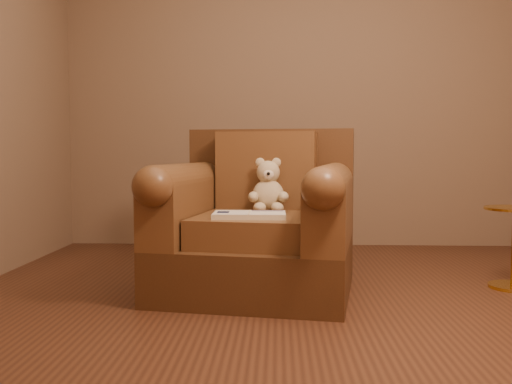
{
  "coord_description": "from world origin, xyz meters",
  "views": [
    {
      "loc": [
        -0.15,
        -3.04,
        0.82
      ],
      "look_at": [
        -0.27,
        0.22,
        0.59
      ],
      "focal_mm": 40.0,
      "sensor_mm": 36.0,
      "label": 1
    }
  ],
  "objects": [
    {
      "name": "guidebook",
      "position": [
        -0.3,
        0.05,
        0.48
      ],
      "size": [
        0.4,
        0.24,
        0.03
      ],
      "rotation": [
        0.0,
        0.0,
        0.01
      ],
      "color": "beige",
      "rests_on": "armchair"
    },
    {
      "name": "armchair",
      "position": [
        -0.26,
        0.32,
        0.38
      ],
      "size": [
        1.23,
        1.19,
        0.97
      ],
      "rotation": [
        0.0,
        0.0,
        -0.17
      ],
      "color": "#4E301A",
      "rests_on": "floor"
    },
    {
      "name": "floor",
      "position": [
        0.0,
        0.0,
        0.0
      ],
      "size": [
        4.0,
        4.0,
        0.0
      ],
      "primitive_type": "plane",
      "color": "#512D1B",
      "rests_on": "ground"
    },
    {
      "name": "teddy_bear",
      "position": [
        -0.2,
        0.4,
        0.59
      ],
      "size": [
        0.24,
        0.27,
        0.33
      ],
      "rotation": [
        0.0,
        0.0,
        0.03
      ],
      "color": "#CEB990",
      "rests_on": "armchair"
    }
  ]
}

